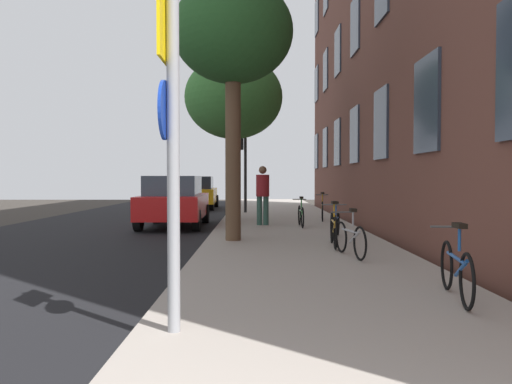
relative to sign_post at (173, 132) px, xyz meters
name	(u,v)px	position (x,y,z in m)	size (l,w,h in m)	color
ground_plane	(173,229)	(-1.78, 10.80, -2.01)	(41.80, 41.80, 0.00)	#332D28
road_asphalt	(104,229)	(-3.88, 10.80, -2.01)	(7.00, 38.00, 0.01)	black
sidewalk	(288,227)	(1.72, 10.80, -1.95)	(4.20, 38.00, 0.12)	#9E9389
sign_post	(173,132)	(0.00, 0.00, 0.00)	(0.16, 0.60, 3.27)	gray
traffic_light	(245,155)	(0.26, 16.67, 0.49)	(0.43, 0.24, 3.47)	black
tree_near	(235,35)	(0.27, 7.12, 2.86)	(2.79, 2.79, 6.01)	brown
tree_far	(236,98)	(0.01, 13.55, 2.40)	(3.48, 3.48, 5.79)	#4C3823
bicycle_0	(458,269)	(3.21, 1.30, -1.53)	(0.45, 1.69, 0.93)	black
bicycle_1	(352,238)	(2.55, 4.64, -1.54)	(0.45, 1.59, 0.90)	black
bicycle_2	(336,229)	(2.45, 6.05, -1.51)	(0.42, 1.77, 0.97)	black
bicycle_3	(338,224)	(2.75, 7.60, -1.55)	(0.54, 1.62, 0.89)	black
bicycle_4	(303,215)	(2.14, 10.43, -1.54)	(0.42, 1.60, 0.90)	black
bicycle_5	(324,209)	(3.05, 12.58, -1.52)	(0.42, 1.72, 0.97)	black
pedestrian_0	(265,191)	(1.01, 10.95, -0.86)	(0.44, 0.44, 1.81)	#33594C
car_0	(176,201)	(-1.80, 11.50, -1.17)	(1.94, 4.25, 1.62)	red
car_1	(199,192)	(-2.15, 20.97, -1.17)	(2.00, 4.56, 1.62)	orange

